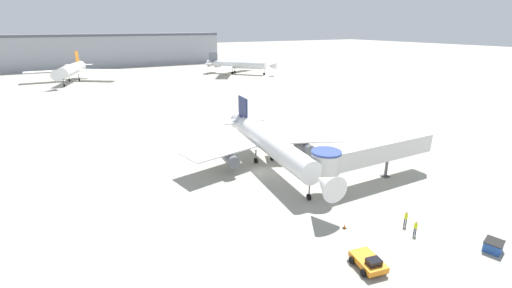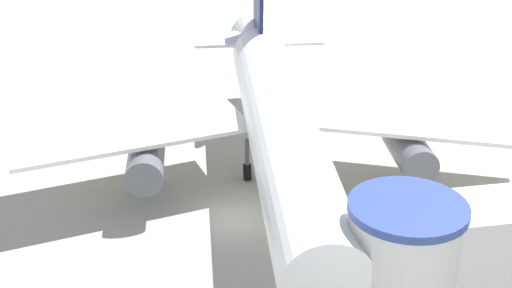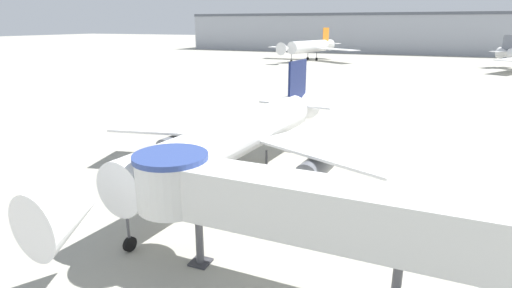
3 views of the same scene
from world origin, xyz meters
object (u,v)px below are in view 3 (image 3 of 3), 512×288
jet_bridge (304,207)px  traffic_cone_starboard_wing (362,209)px  background_jet_orange_tail (310,47)px  main_airplane (238,137)px

jet_bridge → traffic_cone_starboard_wing: 10.81m
jet_bridge → background_jet_orange_tail: (-34.35, 127.42, 0.43)m
main_airplane → jet_bridge: bearing=-46.7°
traffic_cone_starboard_wing → background_jet_orange_tail: 123.05m
main_airplane → jet_bridge: (9.15, -12.06, 0.68)m
traffic_cone_starboard_wing → background_jet_orange_tail: bearing=107.0°
jet_bridge → traffic_cone_starboard_wing: jet_bridge is taller
traffic_cone_starboard_wing → background_jet_orange_tail: size_ratio=0.02×
traffic_cone_starboard_wing → main_airplane: bearing=168.2°
main_airplane → jet_bridge: size_ratio=1.51×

